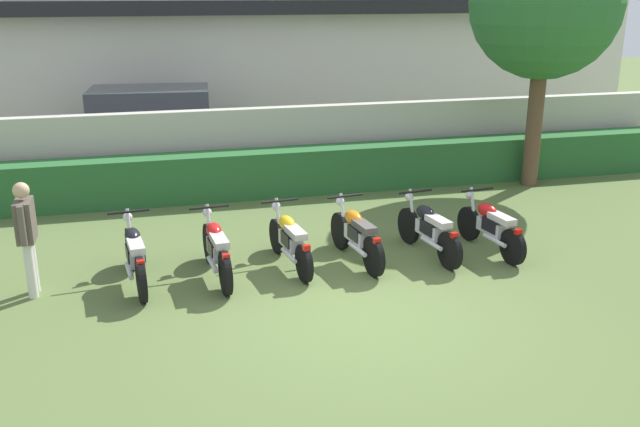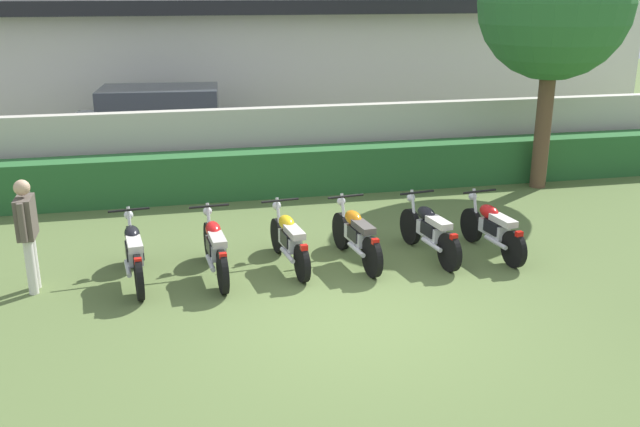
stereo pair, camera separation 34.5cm
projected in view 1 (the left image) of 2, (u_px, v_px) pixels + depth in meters
name	position (u px, v px, depth m)	size (l,w,h in m)	color
ground	(360.00, 314.00, 9.21)	(60.00, 60.00, 0.00)	#566B38
building	(221.00, 11.00, 21.05)	(23.81, 6.50, 6.86)	silver
compound_wall	(268.00, 147.00, 14.96)	(22.62, 0.30, 1.70)	#BCB7A8
hedge_row	(275.00, 172.00, 14.43)	(18.10, 0.70, 0.94)	#28602D
parked_car	(158.00, 129.00, 16.48)	(4.65, 2.41, 1.89)	#9EA3A8
tree_near_inspector	(546.00, 4.00, 14.12)	(3.07, 3.07, 5.35)	brown
motorcycle_in_row_0	(135.00, 255.00, 10.01)	(0.60, 1.91, 0.98)	black
motorcycle_in_row_1	(216.00, 249.00, 10.25)	(0.60, 1.89, 0.97)	black
motorcycle_in_row_2	(290.00, 240.00, 10.67)	(0.60, 1.83, 0.94)	black
motorcycle_in_row_3	(356.00, 234.00, 10.85)	(0.60, 1.85, 0.96)	black
motorcycle_in_row_4	(429.00, 229.00, 11.11)	(0.60, 1.86, 0.96)	black
motorcycle_in_row_5	(491.00, 226.00, 11.27)	(0.60, 1.79, 0.95)	black
inspector_person	(26.00, 230.00, 9.52)	(0.22, 0.66, 1.63)	silver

